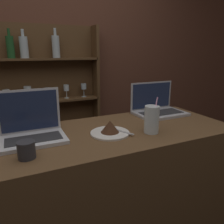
{
  "coord_description": "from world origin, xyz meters",
  "views": [
    {
      "loc": [
        -0.36,
        -0.76,
        1.4
      ],
      "look_at": [
        0.14,
        0.33,
        1.07
      ],
      "focal_mm": 35.0,
      "sensor_mm": 36.0,
      "label": 1
    }
  ],
  "objects_px": {
    "laptop_near": "(32,128)",
    "laptop_far": "(157,107)",
    "coffee_cup": "(26,150)",
    "water_glass": "(152,119)",
    "cake_plate": "(110,129)"
  },
  "relations": [
    {
      "from": "laptop_near",
      "to": "cake_plate",
      "type": "relative_size",
      "value": 1.46
    },
    {
      "from": "laptop_far",
      "to": "cake_plate",
      "type": "xyz_separation_m",
      "value": [
        -0.48,
        -0.23,
        -0.02
      ]
    },
    {
      "from": "laptop_far",
      "to": "coffee_cup",
      "type": "distance_m",
      "value": 0.97
    },
    {
      "from": "laptop_near",
      "to": "coffee_cup",
      "type": "height_order",
      "value": "laptop_near"
    },
    {
      "from": "laptop_near",
      "to": "water_glass",
      "type": "relative_size",
      "value": 1.58
    },
    {
      "from": "laptop_near",
      "to": "laptop_far",
      "type": "xyz_separation_m",
      "value": [
        0.87,
        0.13,
        -0.01
      ]
    },
    {
      "from": "laptop_near",
      "to": "cake_plate",
      "type": "bearing_deg",
      "value": -14.79
    },
    {
      "from": "cake_plate",
      "to": "water_glass",
      "type": "height_order",
      "value": "water_glass"
    },
    {
      "from": "water_glass",
      "to": "cake_plate",
      "type": "bearing_deg",
      "value": 160.64
    },
    {
      "from": "water_glass",
      "to": "coffee_cup",
      "type": "bearing_deg",
      "value": -177.0
    },
    {
      "from": "laptop_near",
      "to": "coffee_cup",
      "type": "distance_m",
      "value": 0.22
    },
    {
      "from": "laptop_near",
      "to": "water_glass",
      "type": "distance_m",
      "value": 0.63
    },
    {
      "from": "laptop_near",
      "to": "water_glass",
      "type": "height_order",
      "value": "laptop_near"
    },
    {
      "from": "cake_plate",
      "to": "coffee_cup",
      "type": "bearing_deg",
      "value": -165.75
    },
    {
      "from": "coffee_cup",
      "to": "laptop_near",
      "type": "bearing_deg",
      "value": 78.24
    }
  ]
}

